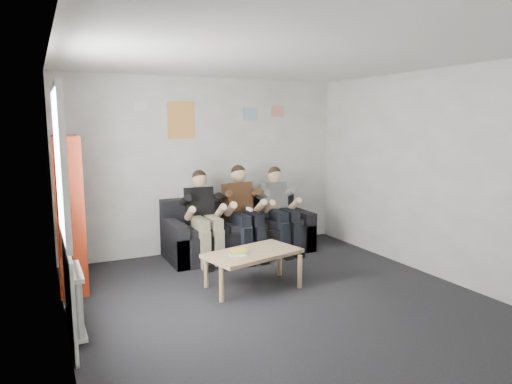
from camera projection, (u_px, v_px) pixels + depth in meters
room_shell at (286, 185)px, 4.93m from camera, size 5.00×5.00×5.00m
sofa at (238, 233)px, 7.08m from camera, size 2.24×0.92×0.87m
bookshelf at (70, 213)px, 5.51m from camera, size 0.28×0.84×1.87m
coffee_table at (253, 256)px, 5.57m from camera, size 1.15×0.63×0.46m
game_cases at (238, 252)px, 5.45m from camera, size 0.24×0.21×0.05m
person_left at (204, 217)px, 6.58m from camera, size 0.40×0.86×1.33m
person_middle at (244, 212)px, 6.84m from camera, size 0.42×0.91×1.38m
person_right at (280, 210)px, 7.12m from camera, size 0.40×0.85×1.33m
radiator at (78, 300)px, 4.33m from camera, size 0.10×0.64×0.60m
window at (65, 231)px, 4.20m from camera, size 0.05×1.30×2.36m
poster_large at (181, 120)px, 6.86m from camera, size 0.42×0.01×0.55m
poster_blue at (250, 114)px, 7.35m from camera, size 0.25×0.01×0.20m
poster_pink at (278, 111)px, 7.55m from camera, size 0.22×0.01×0.18m
poster_sign at (141, 106)px, 6.57m from camera, size 0.20×0.01×0.14m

